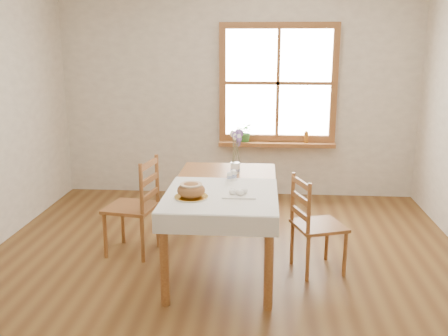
# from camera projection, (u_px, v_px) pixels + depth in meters

# --- Properties ---
(ground) EXTENTS (5.00, 5.00, 0.00)m
(ground) POSITION_uv_depth(u_px,v_px,m) (221.00, 280.00, 4.21)
(ground) COLOR brown
(ground) RESTS_ON ground
(room_walls) EXTENTS (4.60, 5.10, 2.65)m
(room_walls) POSITION_uv_depth(u_px,v_px,m) (221.00, 75.00, 3.79)
(room_walls) COLOR white
(room_walls) RESTS_ON ground
(window) EXTENTS (1.46, 0.08, 1.46)m
(window) POSITION_uv_depth(u_px,v_px,m) (278.00, 83.00, 6.20)
(window) COLOR #9D6530
(window) RESTS_ON ground
(window_sill) EXTENTS (1.46, 0.20, 0.05)m
(window_sill) POSITION_uv_depth(u_px,v_px,m) (276.00, 144.00, 6.32)
(window_sill) COLOR #9D6530
(window_sill) RESTS_ON ground
(dining_table) EXTENTS (0.90, 1.60, 0.75)m
(dining_table) POSITION_uv_depth(u_px,v_px,m) (224.00, 194.00, 4.34)
(dining_table) COLOR #9D6530
(dining_table) RESTS_ON ground
(table_linen) EXTENTS (0.91, 0.99, 0.01)m
(table_linen) POSITION_uv_depth(u_px,v_px,m) (221.00, 195.00, 4.02)
(table_linen) COLOR white
(table_linen) RESTS_ON dining_table
(chair_left) EXTENTS (0.52, 0.50, 0.93)m
(chair_left) POSITION_uv_depth(u_px,v_px,m) (131.00, 206.00, 4.66)
(chair_left) COLOR #9D6530
(chair_left) RESTS_ON ground
(chair_right) EXTENTS (0.53, 0.52, 0.86)m
(chair_right) POSITION_uv_depth(u_px,v_px,m) (319.00, 224.00, 4.29)
(chair_right) COLOR #9D6530
(chair_right) RESTS_ON ground
(bread_plate) EXTENTS (0.33, 0.33, 0.01)m
(bread_plate) POSITION_uv_depth(u_px,v_px,m) (191.00, 197.00, 3.92)
(bread_plate) COLOR white
(bread_plate) RESTS_ON table_linen
(bread_loaf) EXTENTS (0.22, 0.22, 0.12)m
(bread_loaf) POSITION_uv_depth(u_px,v_px,m) (191.00, 189.00, 3.90)
(bread_loaf) COLOR #996236
(bread_loaf) RESTS_ON bread_plate
(egg_napkin) EXTENTS (0.27, 0.23, 0.01)m
(egg_napkin) POSITION_uv_depth(u_px,v_px,m) (239.00, 194.00, 3.99)
(egg_napkin) COLOR white
(egg_napkin) RESTS_ON table_linen
(eggs) EXTENTS (0.21, 0.19, 0.05)m
(eggs) POSITION_uv_depth(u_px,v_px,m) (239.00, 191.00, 3.99)
(eggs) COLOR white
(eggs) RESTS_ON egg_napkin
(salt_shaker) EXTENTS (0.05, 0.05, 0.09)m
(salt_shaker) POSITION_uv_depth(u_px,v_px,m) (229.00, 176.00, 4.38)
(salt_shaker) COLOR white
(salt_shaker) RESTS_ON table_linen
(pepper_shaker) EXTENTS (0.07, 0.07, 0.10)m
(pepper_shaker) POSITION_uv_depth(u_px,v_px,m) (234.00, 175.00, 4.40)
(pepper_shaker) COLOR white
(pepper_shaker) RESTS_ON table_linen
(flower_vase) EXTENTS (0.09, 0.09, 0.10)m
(flower_vase) POSITION_uv_depth(u_px,v_px,m) (235.00, 169.00, 4.66)
(flower_vase) COLOR white
(flower_vase) RESTS_ON dining_table
(lavender_bouquet) EXTENTS (0.16, 0.16, 0.30)m
(lavender_bouquet) POSITION_uv_depth(u_px,v_px,m) (235.00, 148.00, 4.61)
(lavender_bouquet) COLOR #735495
(lavender_bouquet) RESTS_ON flower_vase
(potted_plant) EXTENTS (0.27, 0.29, 0.19)m
(potted_plant) POSITION_uv_depth(u_px,v_px,m) (246.00, 134.00, 6.32)
(potted_plant) COLOR #32722D
(potted_plant) RESTS_ON window_sill
(amber_bottle) EXTENTS (0.07, 0.07, 0.15)m
(amber_bottle) POSITION_uv_depth(u_px,v_px,m) (306.00, 137.00, 6.27)
(amber_bottle) COLOR #A8641F
(amber_bottle) RESTS_ON window_sill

